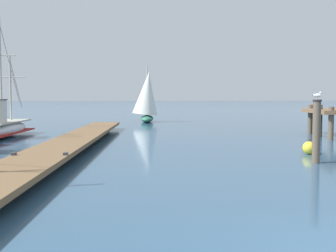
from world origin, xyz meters
name	(u,v)px	position (x,y,z in m)	size (l,w,h in m)	color
floating_dock	(72,141)	(-6.09, 12.70, 0.36)	(3.16, 24.29, 0.53)	brown
mooring_piling	(316,130)	(2.73, 8.46, 1.12)	(0.30, 0.30, 2.16)	brown
perched_seagull	(317,95)	(2.73, 8.47, 2.31)	(0.28, 0.33, 0.26)	gold
mooring_buoy	(309,148)	(3.41, 10.62, 0.26)	(0.51, 0.51, 0.58)	yellow
distant_sailboat	(147,97)	(-2.37, 31.65, 2.23)	(2.68, 4.42, 4.92)	#337556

